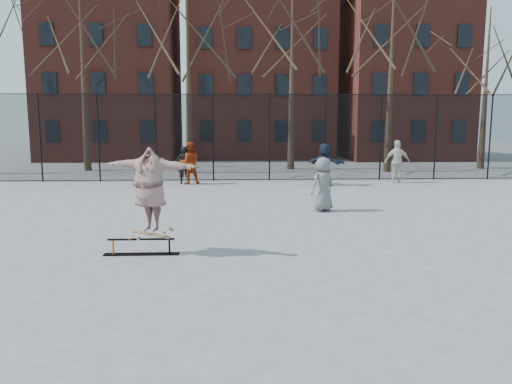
{
  "coord_description": "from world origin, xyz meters",
  "views": [
    {
      "loc": [
        -0.43,
        -10.04,
        2.95
      ],
      "look_at": [
        0.07,
        1.5,
        1.2
      ],
      "focal_mm": 35.0,
      "sensor_mm": 36.0,
      "label": 1
    }
  ],
  "objects_px": {
    "skater": "(150,193)",
    "bystander_black": "(184,165)",
    "skateboard": "(151,236)",
    "bystander_white": "(397,162)",
    "skate_rail": "(141,248)",
    "bystander_navy": "(325,164)",
    "bystander_extra": "(323,184)",
    "bystander_red": "(189,163)"
  },
  "relations": [
    {
      "from": "skater",
      "to": "bystander_black",
      "type": "height_order",
      "value": "skater"
    },
    {
      "from": "bystander_white",
      "to": "bystander_navy",
      "type": "xyz_separation_m",
      "value": [
        -3.41,
        -0.73,
        -0.04
      ]
    },
    {
      "from": "bystander_white",
      "to": "bystander_navy",
      "type": "distance_m",
      "value": 3.49
    },
    {
      "from": "skateboard",
      "to": "bystander_navy",
      "type": "bearing_deg",
      "value": 62.03
    },
    {
      "from": "bystander_red",
      "to": "skater",
      "type": "bearing_deg",
      "value": 79.85
    },
    {
      "from": "bystander_navy",
      "to": "skater",
      "type": "bearing_deg",
      "value": 96.47
    },
    {
      "from": "skate_rail",
      "to": "bystander_white",
      "type": "bearing_deg",
      "value": 50.85
    },
    {
      "from": "bystander_red",
      "to": "bystander_navy",
      "type": "bearing_deg",
      "value": 161.82
    },
    {
      "from": "skate_rail",
      "to": "skater",
      "type": "bearing_deg",
      "value": 0.0
    },
    {
      "from": "skater",
      "to": "bystander_white",
      "type": "distance_m",
      "value": 14.65
    },
    {
      "from": "bystander_red",
      "to": "bystander_white",
      "type": "distance_m",
      "value": 9.3
    },
    {
      "from": "bystander_black",
      "to": "skater",
      "type": "bearing_deg",
      "value": 78.13
    },
    {
      "from": "skateboard",
      "to": "skater",
      "type": "relative_size",
      "value": 0.39
    },
    {
      "from": "skater",
      "to": "bystander_extra",
      "type": "height_order",
      "value": "skater"
    },
    {
      "from": "bystander_navy",
      "to": "bystander_extra",
      "type": "distance_m",
      "value": 6.03
    },
    {
      "from": "bystander_navy",
      "to": "bystander_extra",
      "type": "height_order",
      "value": "bystander_navy"
    },
    {
      "from": "bystander_red",
      "to": "bystander_white",
      "type": "relative_size",
      "value": 0.97
    },
    {
      "from": "bystander_white",
      "to": "skate_rail",
      "type": "bearing_deg",
      "value": 51.48
    },
    {
      "from": "bystander_white",
      "to": "bystander_navy",
      "type": "bearing_deg",
      "value": 12.76
    },
    {
      "from": "bystander_black",
      "to": "bystander_navy",
      "type": "bearing_deg",
      "value": 159.19
    },
    {
      "from": "skater",
      "to": "bystander_extra",
      "type": "bearing_deg",
      "value": 65.78
    },
    {
      "from": "bystander_extra",
      "to": "skateboard",
      "type": "bearing_deg",
      "value": 13.05
    },
    {
      "from": "skate_rail",
      "to": "skater",
      "type": "distance_m",
      "value": 1.24
    },
    {
      "from": "skate_rail",
      "to": "bystander_red",
      "type": "relative_size",
      "value": 0.87
    },
    {
      "from": "skate_rail",
      "to": "bystander_red",
      "type": "bearing_deg",
      "value": 89.82
    },
    {
      "from": "skateboard",
      "to": "bystander_white",
      "type": "height_order",
      "value": "bystander_white"
    },
    {
      "from": "skater",
      "to": "bystander_white",
      "type": "xyz_separation_m",
      "value": [
        9.11,
        11.47,
        -0.4
      ]
    },
    {
      "from": "skate_rail",
      "to": "bystander_extra",
      "type": "distance_m",
      "value": 6.83
    },
    {
      "from": "skateboard",
      "to": "bystander_red",
      "type": "distance_m",
      "value": 11.48
    },
    {
      "from": "bystander_black",
      "to": "bystander_red",
      "type": "relative_size",
      "value": 0.89
    },
    {
      "from": "bystander_extra",
      "to": "bystander_black",
      "type": "bearing_deg",
      "value": -86.47
    },
    {
      "from": "bystander_navy",
      "to": "bystander_extra",
      "type": "bearing_deg",
      "value": 113.69
    },
    {
      "from": "bystander_navy",
      "to": "bystander_extra",
      "type": "xyz_separation_m",
      "value": [
        -1.13,
        -5.93,
        -0.07
      ]
    },
    {
      "from": "bystander_black",
      "to": "bystander_white",
      "type": "bearing_deg",
      "value": 166.01
    },
    {
      "from": "skate_rail",
      "to": "bystander_red",
      "type": "xyz_separation_m",
      "value": [
        0.04,
        11.47,
        0.79
      ]
    },
    {
      "from": "skater",
      "to": "bystander_white",
      "type": "height_order",
      "value": "skater"
    },
    {
      "from": "skater",
      "to": "bystander_navy",
      "type": "distance_m",
      "value": 12.16
    },
    {
      "from": "bystander_black",
      "to": "bystander_red",
      "type": "height_order",
      "value": "bystander_red"
    },
    {
      "from": "skate_rail",
      "to": "skateboard",
      "type": "xyz_separation_m",
      "value": [
        0.22,
        0.0,
        0.27
      ]
    },
    {
      "from": "skate_rail",
      "to": "bystander_extra",
      "type": "bearing_deg",
      "value": 45.05
    },
    {
      "from": "bystander_black",
      "to": "bystander_red",
      "type": "bearing_deg",
      "value": 166.01
    },
    {
      "from": "bystander_extra",
      "to": "bystander_red",
      "type": "bearing_deg",
      "value": -87.79
    }
  ]
}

